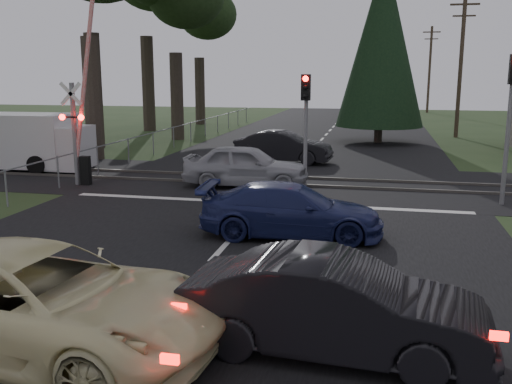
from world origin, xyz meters
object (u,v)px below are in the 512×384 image
(utility_pole_mid, at_px, (461,64))
(cream_coupe, at_px, (38,301))
(dark_hatchback, at_px, (335,307))
(blue_sedan, at_px, (291,210))
(dark_car_far, at_px, (283,147))
(crossing_signal, at_px, (80,130))
(utility_pole_far, at_px, (430,68))
(traffic_signal_center, at_px, (306,112))
(silver_car, at_px, (246,166))
(white_van, at_px, (21,141))

(utility_pole_mid, height_order, cream_coupe, utility_pole_mid)
(dark_hatchback, height_order, blue_sedan, dark_hatchback)
(cream_coupe, xyz_separation_m, dark_car_far, (0.49, 19.15, -0.05))
(crossing_signal, height_order, utility_pole_far, utility_pole_far)
(utility_pole_mid, xyz_separation_m, blue_sedan, (-7.05, -25.38, -4.05))
(utility_pole_far, height_order, dark_car_far, utility_pole_far)
(crossing_signal, bearing_deg, cream_coupe, -63.77)
(traffic_signal_center, height_order, dark_car_far, traffic_signal_center)
(crossing_signal, height_order, traffic_signal_center, crossing_signal)
(silver_car, bearing_deg, dark_hatchback, -163.61)
(cream_coupe, xyz_separation_m, dark_hatchback, (4.34, 0.87, -0.05))
(dark_hatchback, bearing_deg, dark_car_far, 16.23)
(crossing_signal, bearing_deg, utility_pole_mid, 52.03)
(utility_pole_far, xyz_separation_m, silver_car, (-9.68, -44.24, -3.94))
(utility_pole_mid, distance_m, cream_coupe, 34.03)
(cream_coupe, height_order, dark_hatchback, cream_coupe)
(crossing_signal, xyz_separation_m, blue_sedan, (8.72, -5.17, -1.38))
(utility_pole_far, height_order, silver_car, utility_pole_far)
(utility_pole_mid, relative_size, cream_coupe, 1.57)
(traffic_signal_center, distance_m, white_van, 12.91)
(silver_car, relative_size, white_van, 0.73)
(silver_car, bearing_deg, crossing_signal, 96.40)
(crossing_signal, xyz_separation_m, silver_car, (6.09, 0.97, -1.27))
(utility_pole_mid, distance_m, silver_car, 21.90)
(dark_hatchback, bearing_deg, utility_pole_mid, -5.48)
(dark_hatchback, distance_m, dark_car_far, 18.69)
(utility_pole_far, bearing_deg, crossing_signal, -109.23)
(cream_coupe, bearing_deg, blue_sedan, -15.93)
(utility_pole_far, relative_size, cream_coupe, 1.57)
(blue_sedan, distance_m, white_van, 15.34)
(cream_coupe, bearing_deg, dark_car_far, 4.08)
(blue_sedan, bearing_deg, utility_pole_mid, -18.82)
(silver_car, height_order, white_van, white_van)
(silver_car, distance_m, dark_car_far, 6.06)
(dark_car_far, bearing_deg, cream_coupe, -177.52)
(white_van, bearing_deg, crossing_signal, -34.11)
(blue_sedan, bearing_deg, crossing_signal, 56.08)
(traffic_signal_center, distance_m, cream_coupe, 13.38)
(cream_coupe, xyz_separation_m, blue_sedan, (2.74, 6.97, -0.12))
(blue_sedan, bearing_deg, utility_pole_far, -11.26)
(dark_car_far, bearing_deg, silver_car, -179.62)
(white_van, bearing_deg, traffic_signal_center, -10.49)
(crossing_signal, height_order, cream_coupe, crossing_signal)
(utility_pole_far, xyz_separation_m, dark_hatchback, (-5.46, -56.48, -3.98))
(crossing_signal, relative_size, silver_car, 1.51)
(utility_pole_far, bearing_deg, dark_hatchback, -95.52)
(crossing_signal, height_order, dark_hatchback, crossing_signal)
(traffic_signal_center, relative_size, blue_sedan, 0.88)
(crossing_signal, xyz_separation_m, traffic_signal_center, (8.27, 0.89, 0.75))
(crossing_signal, relative_size, dark_car_far, 1.54)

